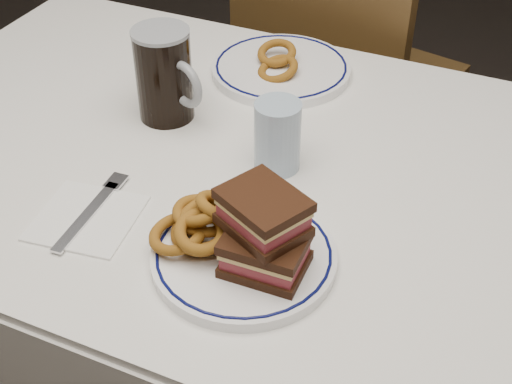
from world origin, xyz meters
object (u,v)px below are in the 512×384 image
at_px(far_plate, 281,69).
at_px(reuben_sandwich, 264,233).
at_px(main_plate, 244,256).
at_px(beer_mug, 165,74).
at_px(chair_far, 339,70).

bearing_deg(far_plate, reuben_sandwich, -69.92).
relative_size(main_plate, beer_mug, 1.55).
xyz_separation_m(reuben_sandwich, beer_mug, (-0.31, 0.29, 0.01)).
relative_size(chair_far, beer_mug, 6.13).
bearing_deg(far_plate, main_plate, -73.06).
distance_m(chair_far, reuben_sandwich, 0.98).
bearing_deg(far_plate, chair_far, 91.05).
bearing_deg(reuben_sandwich, beer_mug, 137.15).
bearing_deg(beer_mug, main_plate, -45.30).
xyz_separation_m(chair_far, main_plate, (0.16, -0.91, 0.21)).
xyz_separation_m(beer_mug, far_plate, (0.12, 0.22, -0.07)).
xyz_separation_m(chair_far, beer_mug, (-0.12, -0.63, 0.29)).
height_order(main_plate, beer_mug, beer_mug).
distance_m(beer_mug, far_plate, 0.26).
height_order(chair_far, reuben_sandwich, chair_far).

